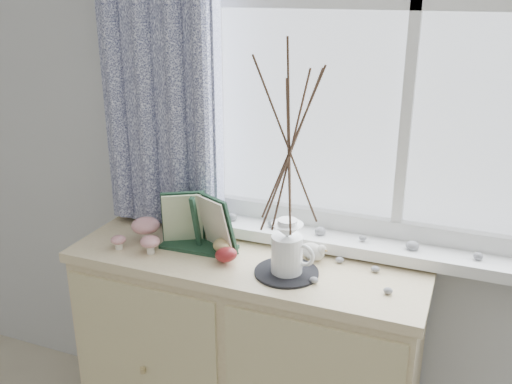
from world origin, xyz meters
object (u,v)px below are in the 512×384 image
(botanical_book, at_px, (194,224))
(twig_pitcher, at_px, (289,142))
(toadstool_cluster, at_px, (144,231))
(sideboard, at_px, (248,361))

(botanical_book, relative_size, twig_pitcher, 0.40)
(toadstool_cluster, height_order, twig_pitcher, twig_pitcher)
(botanical_book, bearing_deg, sideboard, 10.74)
(sideboard, height_order, twig_pitcher, twig_pitcher)
(sideboard, relative_size, twig_pitcher, 1.61)
(sideboard, bearing_deg, botanical_book, -167.07)
(twig_pitcher, bearing_deg, sideboard, 168.37)
(botanical_book, xyz_separation_m, twig_pitcher, (0.34, -0.03, 0.32))
(sideboard, height_order, toadstool_cluster, toadstool_cluster)
(botanical_book, distance_m, twig_pitcher, 0.47)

